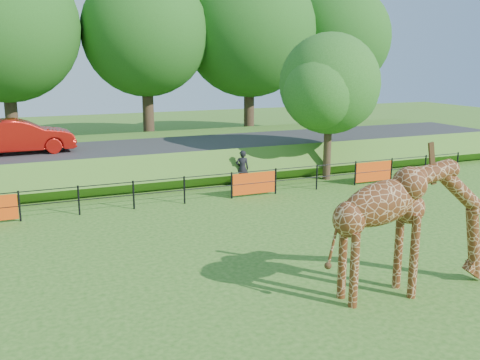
{
  "coord_description": "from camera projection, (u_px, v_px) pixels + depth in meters",
  "views": [
    {
      "loc": [
        -5.95,
        -11.54,
        5.55
      ],
      "look_at": [
        0.19,
        2.89,
        2.0
      ],
      "focal_mm": 40.0,
      "sensor_mm": 36.0,
      "label": 1
    }
  ],
  "objects": [
    {
      "name": "tree_east",
      "position": [
        331.0,
        88.0,
        24.46
      ],
      "size": [
        5.4,
        4.71,
        6.76
      ],
      "color": "#332617",
      "rests_on": "ground"
    },
    {
      "name": "bg_tree_line",
      "position": [
        143.0,
        32.0,
        32.73
      ],
      "size": [
        37.3,
        8.8,
        11.82
      ],
      "color": "#332617",
      "rests_on": "ground"
    },
    {
      "name": "car_red",
      "position": [
        20.0,
        136.0,
        23.79
      ],
      "size": [
        4.75,
        1.86,
        1.54
      ],
      "primitive_type": "imported",
      "rotation": [
        0.0,
        0.0,
        1.62
      ],
      "color": "#AC120C",
      "rests_on": "road"
    },
    {
      "name": "road",
      "position": [
        147.0,
        147.0,
        26.12
      ],
      "size": [
        40.0,
        5.0,
        0.12
      ],
      "primitive_type": "cube",
      "color": "#2B2B2D",
      "rests_on": "embankment"
    },
    {
      "name": "visitor",
      "position": [
        242.0,
        168.0,
        23.71
      ],
      "size": [
        0.67,
        0.51,
        1.63
      ],
      "primitive_type": "imported",
      "rotation": [
        0.0,
        0.0,
        2.91
      ],
      "color": "black",
      "rests_on": "ground"
    },
    {
      "name": "perimeter_fence",
      "position": [
        184.0,
        190.0,
        20.92
      ],
      "size": [
        28.07,
        0.1,
        1.1
      ],
      "primitive_type": null,
      "color": "black",
      "rests_on": "ground"
    },
    {
      "name": "ground",
      "position": [
        277.0,
        278.0,
        13.86
      ],
      "size": [
        90.0,
        90.0,
        0.0
      ],
      "primitive_type": "plane",
      "color": "#2A5E17",
      "rests_on": "ground"
    },
    {
      "name": "giraffe",
      "position": [
        413.0,
        228.0,
        12.72
      ],
      "size": [
        4.6,
        1.1,
        3.26
      ],
      "primitive_type": null,
      "rotation": [
        0.0,
        0.0,
        -0.06
      ],
      "color": "#562A11",
      "rests_on": "ground"
    },
    {
      "name": "embankment",
      "position": [
        141.0,
        156.0,
        27.62
      ],
      "size": [
        40.0,
        9.0,
        1.3
      ],
      "primitive_type": "cube",
      "color": "#2A5E17",
      "rests_on": "ground"
    }
  ]
}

